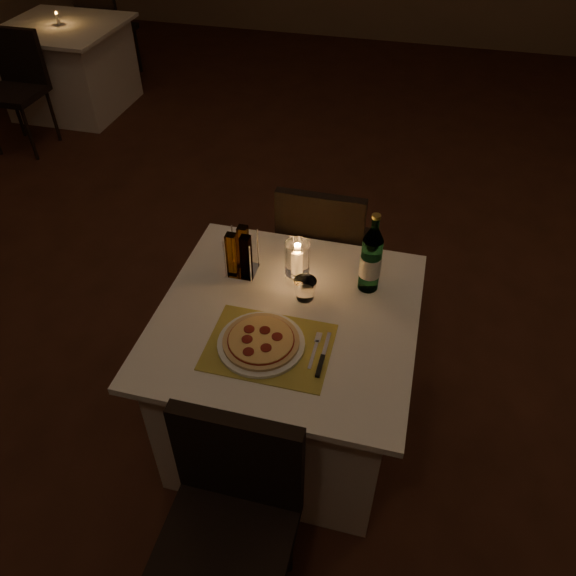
% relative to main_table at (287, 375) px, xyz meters
% --- Properties ---
extents(floor, '(8.00, 10.00, 0.02)m').
position_rel_main_table_xyz_m(floor, '(0.05, 0.53, -0.38)').
color(floor, '#472316').
rests_on(floor, ground).
extents(main_table, '(1.00, 1.00, 0.74)m').
position_rel_main_table_xyz_m(main_table, '(0.00, 0.00, 0.00)').
color(main_table, white).
rests_on(main_table, ground).
extents(chair_near, '(0.42, 0.42, 0.90)m').
position_rel_main_table_xyz_m(chair_near, '(0.00, -0.71, 0.18)').
color(chair_near, black).
rests_on(chair_near, ground).
extents(chair_far, '(0.42, 0.42, 0.90)m').
position_rel_main_table_xyz_m(chair_far, '(-0.00, 0.71, 0.18)').
color(chair_far, black).
rests_on(chair_far, ground).
extents(placemat, '(0.45, 0.34, 0.00)m').
position_rel_main_table_xyz_m(placemat, '(-0.02, -0.18, 0.37)').
color(placemat, gold).
rests_on(placemat, main_table).
extents(plate, '(0.32, 0.32, 0.01)m').
position_rel_main_table_xyz_m(plate, '(-0.05, -0.18, 0.38)').
color(plate, white).
rests_on(plate, placemat).
extents(pizza, '(0.28, 0.28, 0.02)m').
position_rel_main_table_xyz_m(pizza, '(-0.05, -0.18, 0.39)').
color(pizza, '#D8B77F').
rests_on(pizza, plate).
extents(fork, '(0.02, 0.18, 0.00)m').
position_rel_main_table_xyz_m(fork, '(0.15, -0.15, 0.37)').
color(fork, silver).
rests_on(fork, placemat).
extents(knife, '(0.02, 0.22, 0.01)m').
position_rel_main_table_xyz_m(knife, '(0.18, -0.21, 0.37)').
color(knife, black).
rests_on(knife, placemat).
extents(tumbler, '(0.09, 0.09, 0.09)m').
position_rel_main_table_xyz_m(tumbler, '(0.05, 0.11, 0.41)').
color(tumbler, white).
rests_on(tumbler, main_table).
extents(water_bottle, '(0.08, 0.08, 0.35)m').
position_rel_main_table_xyz_m(water_bottle, '(0.28, 0.24, 0.51)').
color(water_bottle, '#59A672').
rests_on(water_bottle, main_table).
extents(hurricane_candle, '(0.10, 0.10, 0.19)m').
position_rel_main_table_xyz_m(hurricane_candle, '(-0.01, 0.20, 0.48)').
color(hurricane_candle, white).
rests_on(hurricane_candle, main_table).
extents(cruet_caddy, '(0.12, 0.12, 0.21)m').
position_rel_main_table_xyz_m(cruet_caddy, '(-0.24, 0.20, 0.46)').
color(cruet_caddy, white).
rests_on(cruet_caddy, main_table).
extents(neighbor_table_left, '(1.00, 1.00, 0.74)m').
position_rel_main_table_xyz_m(neighbor_table_left, '(-2.77, 2.94, 0.00)').
color(neighbor_table_left, white).
rests_on(neighbor_table_left, ground).
extents(neighbor_chair_la, '(0.42, 0.42, 0.90)m').
position_rel_main_table_xyz_m(neighbor_chair_la, '(-2.77, 2.23, 0.18)').
color(neighbor_chair_la, black).
rests_on(neighbor_chair_la, ground).
extents(neighbor_chair_lb, '(0.42, 0.42, 0.90)m').
position_rel_main_table_xyz_m(neighbor_chair_lb, '(-2.77, 3.65, 0.18)').
color(neighbor_chair_lb, black).
rests_on(neighbor_chair_lb, ground).
extents(neighbor_candle_left, '(0.03, 0.03, 0.11)m').
position_rel_main_table_xyz_m(neighbor_candle_left, '(-2.77, 2.94, 0.41)').
color(neighbor_candle_left, white).
rests_on(neighbor_candle_left, neighbor_table_left).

